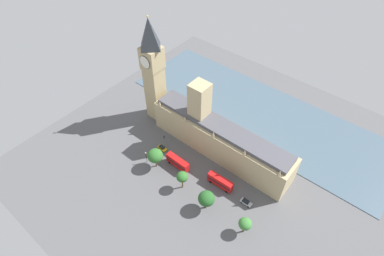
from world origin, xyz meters
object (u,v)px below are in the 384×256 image
car_silver_trailing (246,202)px  street_lamp_by_river_gate (210,200)px  double_decker_bus_leading (220,182)px  street_lamp_slot_10 (146,155)px  pedestrian_near_tower (164,137)px  clock_tower (153,70)px  car_yellow_cab_midblock (162,148)px  plane_tree_kerbside (245,224)px  plane_tree_corner (182,177)px  plane_tree_far_end (155,156)px  plane_tree_opposite_hall (206,199)px  double_decker_bus_under_trees (178,162)px  parliament_building (218,137)px

car_silver_trailing → street_lamp_by_river_gate: street_lamp_by_river_gate is taller
double_decker_bus_leading → street_lamp_slot_10: street_lamp_slot_10 is taller
double_decker_bus_leading → pedestrian_near_tower: bearing=-99.8°
clock_tower → car_yellow_cab_midblock: size_ratio=11.81×
plane_tree_kerbside → plane_tree_corner: (-0.36, -28.14, 1.21)m
street_lamp_by_river_gate → clock_tower: bearing=-115.8°
plane_tree_far_end → street_lamp_slot_10: 5.13m
plane_tree_kerbside → street_lamp_by_river_gate: size_ratio=1.25×
street_lamp_slot_10 → plane_tree_opposite_hall: bearing=87.9°
plane_tree_corner → plane_tree_far_end: plane_tree_far_end is taller
clock_tower → pedestrian_near_tower: (9.32, 12.70, -25.06)m
car_yellow_cab_midblock → pedestrian_near_tower: size_ratio=2.71×
plane_tree_corner → street_lamp_slot_10: (0.13, -19.43, -2.37)m
plane_tree_kerbside → plane_tree_far_end: bearing=-91.7°
plane_tree_opposite_hall → double_decker_bus_leading: bearing=-171.7°
double_decker_bus_under_trees → double_decker_bus_leading: bearing=101.3°
pedestrian_near_tower → plane_tree_corner: size_ratio=0.18×
clock_tower → plane_tree_opposite_hall: clock_tower is taller
car_yellow_cab_midblock → double_decker_bus_leading: size_ratio=0.40×
car_silver_trailing → pedestrian_near_tower: bearing=-96.8°
clock_tower → plane_tree_kerbside: bearing=69.4°
car_silver_trailing → plane_tree_corner: 25.48m
double_decker_bus_leading → plane_tree_corner: bearing=-50.0°
double_decker_bus_under_trees → car_yellow_cab_midblock: bearing=-101.4°
parliament_building → car_silver_trailing: parliament_building is taller
double_decker_bus_leading → plane_tree_kerbside: bearing=57.7°
plane_tree_opposite_hall → plane_tree_corner: bearing=-95.8°
clock_tower → plane_tree_opposite_hall: 57.98m
clock_tower → street_lamp_by_river_gate: bearing=64.2°
car_yellow_cab_midblock → double_decker_bus_under_trees: size_ratio=0.40×
double_decker_bus_leading → plane_tree_opposite_hall: (11.03, 1.61, 3.47)m
car_yellow_cab_midblock → plane_tree_kerbside: (9.28, 47.36, 4.60)m
plane_tree_opposite_hall → parliament_building: bearing=-152.1°
street_lamp_by_river_gate → street_lamp_slot_10: bearing=-89.7°
double_decker_bus_under_trees → street_lamp_slot_10: size_ratio=1.71×
parliament_building → car_silver_trailing: bearing=59.1°
clock_tower → plane_tree_far_end: 36.49m
double_decker_bus_leading → plane_tree_corner: 15.12m
double_decker_bus_leading → pedestrian_near_tower: 34.54m
car_yellow_cab_midblock → street_lamp_slot_10: (9.05, -0.20, 3.44)m
double_decker_bus_under_trees → plane_tree_corner: size_ratio=1.21×
plane_tree_corner → car_silver_trailing: bearing=112.5°
clock_tower → double_decker_bus_under_trees: clock_tower is taller
car_yellow_cab_midblock → street_lamp_slot_10: bearing=0.6°
car_silver_trailing → clock_tower: bearing=-104.3°
plane_tree_kerbside → plane_tree_corner: 28.17m
plane_tree_opposite_hall → car_yellow_cab_midblock: bearing=-107.9°
parliament_building → plane_tree_corner: (23.73, 0.84, -1.80)m
parliament_building → street_lamp_by_river_gate: parliament_building is taller
double_decker_bus_under_trees → car_silver_trailing: bearing=97.0°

